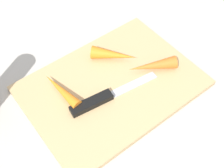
{
  "coord_description": "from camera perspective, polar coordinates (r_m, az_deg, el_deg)",
  "views": [
    {
      "loc": [
        0.23,
        0.3,
        0.51
      ],
      "look_at": [
        0.0,
        0.0,
        0.01
      ],
      "focal_mm": 47.12,
      "sensor_mm": 36.0,
      "label": 1
    }
  ],
  "objects": [
    {
      "name": "ground_plane",
      "position": [
        0.63,
        0.0,
        -0.66
      ],
      "size": [
        1.4,
        1.4,
        0.0
      ],
      "primitive_type": "plane",
      "color": "#ADA8A0"
    },
    {
      "name": "cutting_board",
      "position": [
        0.63,
        0.0,
        -0.33
      ],
      "size": [
        0.36,
        0.26,
        0.01
      ],
      "primitive_type": "cube",
      "color": "tan",
      "rests_on": "ground_plane"
    },
    {
      "name": "knife",
      "position": [
        0.59,
        -2.86,
        -3.19
      ],
      "size": [
        0.2,
        0.05,
        0.01
      ],
      "rotation": [
        0.0,
        0.0,
        3.01
      ],
      "color": "#B7B7BC",
      "rests_on": "cutting_board"
    },
    {
      "name": "carrot_shortest",
      "position": [
        0.66,
        0.29,
        5.69
      ],
      "size": [
        0.09,
        0.09,
        0.03
      ],
      "primitive_type": "cone",
      "rotation": [
        0.0,
        1.57,
        2.32
      ],
      "color": "orange",
      "rests_on": "cutting_board"
    },
    {
      "name": "carrot_longest",
      "position": [
        0.64,
        7.82,
        3.52
      ],
      "size": [
        0.11,
        0.07,
        0.03
      ],
      "primitive_type": "cone",
      "rotation": [
        0.0,
        1.57,
        5.83
      ],
      "color": "orange",
      "rests_on": "cutting_board"
    },
    {
      "name": "carrot_medium",
      "position": [
        0.61,
        -9.8,
        -1.2
      ],
      "size": [
        0.03,
        0.11,
        0.02
      ],
      "primitive_type": "cone",
      "rotation": [
        0.0,
        1.57,
        4.82
      ],
      "color": "orange",
      "rests_on": "cutting_board"
    }
  ]
}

